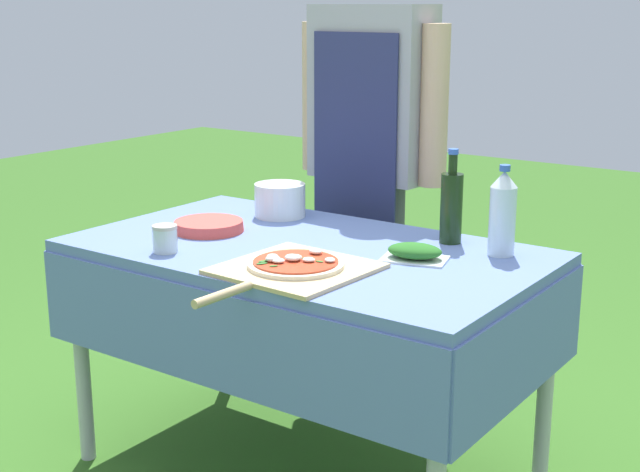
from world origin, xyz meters
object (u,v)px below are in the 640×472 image
water_bottle (503,213)px  pizza_on_peel (293,267)px  mixing_tub (280,200)px  herb_container (415,252)px  oil_bottle (451,206)px  person_cook (371,138)px  plate_stack (209,226)px  sauce_jar (165,240)px  prep_table (306,275)px

water_bottle → pizza_on_peel: bearing=-128.8°
mixing_tub → herb_container: bearing=-17.7°
oil_bottle → person_cook: bearing=144.8°
plate_stack → herb_container: bearing=7.5°
oil_bottle → sauce_jar: bearing=-137.3°
water_bottle → mixing_tub: (-0.83, 0.01, -0.07)m
water_bottle → person_cook: bearing=150.0°
mixing_tub → pizza_on_peel: bearing=-49.0°
oil_bottle → mixing_tub: oil_bottle is taller
person_cook → sauce_jar: size_ratio=20.54×
prep_table → sauce_jar: size_ratio=17.51×
prep_table → mixing_tub: (-0.31, 0.27, 0.15)m
prep_table → herb_container: (0.34, 0.06, 0.11)m
sauce_jar → oil_bottle: bearing=42.7°
prep_table → person_cook: person_cook is taller
person_cook → mixing_tub: 0.45m
person_cook → mixing_tub: size_ratio=9.58×
oil_bottle → water_bottle: oil_bottle is taller
water_bottle → plate_stack: water_bottle is taller
prep_table → water_bottle: water_bottle is taller
prep_table → water_bottle: (0.52, 0.25, 0.21)m
pizza_on_peel → water_bottle: bearing=53.9°
water_bottle → sauce_jar: water_bottle is taller
water_bottle → herb_container: water_bottle is taller
mixing_tub → prep_table: bearing=-40.9°
oil_bottle → mixing_tub: 0.64m
person_cook → oil_bottle: person_cook is taller
prep_table → mixing_tub: mixing_tub is taller
oil_bottle → plate_stack: (-0.70, -0.33, -0.10)m
mixing_tub → plate_stack: 0.31m
oil_bottle → plate_stack: oil_bottle is taller
prep_table → oil_bottle: (0.33, 0.29, 0.20)m
person_cook → sauce_jar: (-0.11, -0.96, -0.20)m
pizza_on_peel → herb_container: bearing=56.6°
person_cook → sauce_jar: bearing=87.0°
plate_stack → sauce_jar: (0.07, -0.26, 0.02)m
pizza_on_peel → mixing_tub: size_ratio=3.32×
water_bottle → plate_stack: size_ratio=1.18×
water_bottle → sauce_jar: bearing=-146.3°
oil_bottle → pizza_on_peel: bearing=-111.4°
person_cook → mixing_tub: bearing=77.2°
oil_bottle → sauce_jar: oil_bottle is taller
oil_bottle → water_bottle: 0.19m
prep_table → plate_stack: size_ratio=6.31×
person_cook → sauce_jar: 0.98m
water_bottle → mixing_tub: 0.83m
plate_stack → person_cook: bearing=76.1°
prep_table → pizza_on_peel: size_ratio=2.46×
prep_table → sauce_jar: bearing=-135.7°
herb_container → prep_table: bearing=-170.1°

